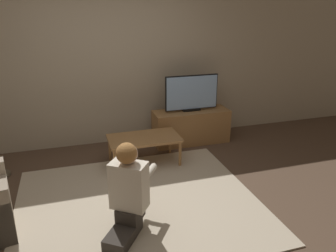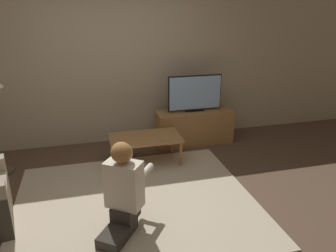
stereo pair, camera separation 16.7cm
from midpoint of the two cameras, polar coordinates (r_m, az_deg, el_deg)
ground_plane at (r=3.79m, az=-4.30°, el=-13.24°), size 10.00×10.00×0.00m
wall_back at (r=5.14m, az=-8.72°, el=11.17°), size 10.00×0.06×2.60m
rug at (r=3.79m, az=-4.30°, el=-13.14°), size 2.64×2.29×0.02m
tv_stand at (r=5.26m, az=5.46°, el=-0.16°), size 1.20×0.42×0.53m
tv at (r=5.10m, az=5.65°, el=5.69°), size 0.85×0.08×0.57m
coffee_table at (r=4.51m, az=-2.94°, el=-2.34°), size 0.97×0.54×0.40m
person_kneeling at (r=3.16m, az=-6.26°, el=-10.69°), size 0.66×0.79×0.92m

